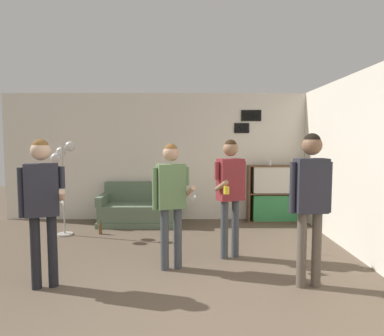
{
  "coord_description": "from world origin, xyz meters",
  "views": [
    {
      "loc": [
        0.21,
        -2.59,
        1.71
      ],
      "look_at": [
        0.19,
        2.35,
        1.31
      ],
      "focal_mm": 32.0,
      "sensor_mm": 36.0,
      "label": 1
    }
  ],
  "objects": [
    {
      "name": "person_watcher_holding_cup",
      "position": [
        0.76,
        2.28,
        1.06
      ],
      "size": [
        0.47,
        0.54,
        1.72
      ],
      "color": "#3D4247",
      "rests_on": "ground_plane"
    },
    {
      "name": "bottle_on_floor",
      "position": [
        -1.46,
        3.52,
        0.1
      ],
      "size": [
        0.06,
        0.06,
        0.25
      ],
      "color": "brown",
      "rests_on": "ground_plane"
    },
    {
      "name": "wall_back",
      "position": [
        0.0,
        4.73,
        1.35
      ],
      "size": [
        7.62,
        0.08,
        2.7
      ],
      "color": "silver",
      "rests_on": "ground_plane"
    },
    {
      "name": "person_player_foreground_left",
      "position": [
        -1.5,
        1.26,
        1.07
      ],
      "size": [
        0.58,
        0.42,
        1.72
      ],
      "color": "black",
      "rests_on": "ground_plane"
    },
    {
      "name": "bookshelf",
      "position": [
        1.95,
        4.51,
        0.59
      ],
      "size": [
        1.15,
        0.3,
        1.18
      ],
      "color": "brown",
      "rests_on": "ground_plane"
    },
    {
      "name": "person_spectator_near_bookshelf",
      "position": [
        1.57,
        1.29,
        1.11
      ],
      "size": [
        0.5,
        0.23,
        1.79
      ],
      "color": "brown",
      "rests_on": "ground_plane"
    },
    {
      "name": "floor_lamp",
      "position": [
        -2.09,
        3.46,
        1.28
      ],
      "size": [
        0.39,
        0.42,
        1.69
      ],
      "color": "#ADA89E",
      "rests_on": "ground_plane"
    },
    {
      "name": "drinking_cup",
      "position": [
        1.83,
        4.51,
        1.23
      ],
      "size": [
        0.07,
        0.07,
        0.1
      ],
      "color": "white",
      "rests_on": "bookshelf"
    },
    {
      "name": "person_player_foreground_center",
      "position": [
        -0.07,
        1.84,
        1.02
      ],
      "size": [
        0.57,
        0.41,
        1.67
      ],
      "color": "#3D4247",
      "rests_on": "ground_plane"
    },
    {
      "name": "couch",
      "position": [
        -0.84,
        4.3,
        0.28
      ],
      "size": [
        1.65,
        0.8,
        0.83
      ],
      "color": "#5B7056",
      "rests_on": "ground_plane"
    },
    {
      "name": "wall_right",
      "position": [
        2.64,
        2.35,
        1.35
      ],
      "size": [
        0.06,
        7.1,
        2.7
      ],
      "color": "silver",
      "rests_on": "ground_plane"
    }
  ]
}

